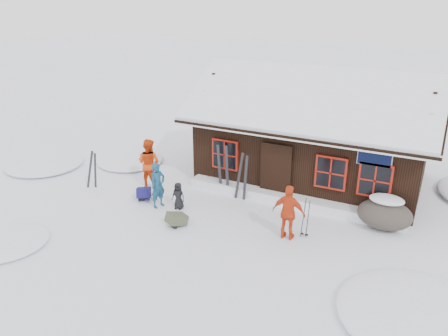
% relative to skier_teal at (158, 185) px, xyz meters
% --- Properties ---
extents(ground, '(120.00, 120.00, 0.00)m').
position_rel_skier_teal_xyz_m(ground, '(2.43, -0.04, -0.79)').
color(ground, white).
rests_on(ground, ground).
extents(mountain_hut, '(8.90, 6.09, 4.42)m').
position_rel_skier_teal_xyz_m(mountain_hut, '(3.94, 4.94, 0.78)').
color(mountain_hut, black).
rests_on(mountain_hut, ground).
extents(snow_drift, '(7.60, 0.60, 0.35)m').
position_rel_skier_teal_xyz_m(snow_drift, '(3.93, 2.21, -0.62)').
color(snow_drift, white).
rests_on(snow_drift, ground).
extents(snow_mounds, '(20.60, 13.20, 0.48)m').
position_rel_skier_teal_xyz_m(snow_mounds, '(4.09, 1.83, -0.79)').
color(snow_mounds, white).
rests_on(snow_mounds, ground).
extents(skier_teal, '(0.52, 0.66, 1.58)m').
position_rel_skier_teal_xyz_m(skier_teal, '(0.00, 0.00, 0.00)').
color(skier_teal, navy).
rests_on(skier_teal, ground).
extents(skier_orange_left, '(0.93, 0.73, 1.88)m').
position_rel_skier_teal_xyz_m(skier_orange_left, '(-1.28, 1.27, 0.15)').
color(skier_orange_left, red).
rests_on(skier_orange_left, ground).
extents(skier_orange_right, '(1.00, 0.42, 1.71)m').
position_rel_skier_teal_xyz_m(skier_orange_right, '(4.65, -0.01, 0.06)').
color(skier_orange_right, red).
rests_on(skier_orange_right, ground).
extents(skier_crouched, '(0.48, 0.34, 0.94)m').
position_rel_skier_teal_xyz_m(skier_crouched, '(0.69, 0.18, -0.32)').
color(skier_crouched, black).
rests_on(skier_crouched, ground).
extents(boulder, '(1.67, 1.25, 0.97)m').
position_rel_skier_teal_xyz_m(boulder, '(7.10, 1.96, -0.30)').
color(boulder, '#474039').
rests_on(boulder, ground).
extents(ski_pair_left, '(0.64, 0.18, 1.52)m').
position_rel_skier_teal_xyz_m(ski_pair_left, '(-3.07, 0.17, -0.07)').
color(ski_pair_left, black).
rests_on(ski_pair_left, ground).
extents(ski_pair_mid, '(0.52, 0.09, 1.88)m').
position_rel_skier_teal_xyz_m(ski_pair_mid, '(1.45, 2.03, 0.10)').
color(ski_pair_mid, black).
rests_on(ski_pair_mid, ground).
extents(ski_pair_right, '(0.61, 0.25, 1.80)m').
position_rel_skier_teal_xyz_m(ski_pair_right, '(2.32, 1.79, 0.06)').
color(ski_pair_right, black).
rests_on(ski_pair_right, ground).
extents(ski_poles, '(0.23, 0.11, 1.29)m').
position_rel_skier_teal_xyz_m(ski_poles, '(5.07, 0.31, -0.18)').
color(ski_poles, black).
rests_on(ski_poles, ground).
extents(backpack_blue, '(0.73, 0.78, 0.34)m').
position_rel_skier_teal_xyz_m(backpack_blue, '(-0.81, 0.24, -0.62)').
color(backpack_blue, '#151353').
rests_on(backpack_blue, ground).
extents(backpack_olive, '(0.67, 0.73, 0.32)m').
position_rel_skier_teal_xyz_m(backpack_olive, '(1.28, -0.86, -0.63)').
color(backpack_olive, '#444833').
rests_on(backpack_olive, ground).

